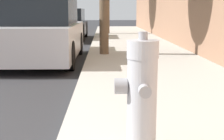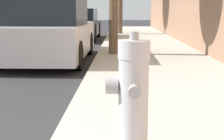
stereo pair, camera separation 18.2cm
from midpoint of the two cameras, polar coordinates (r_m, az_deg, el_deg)
name	(u,v)px [view 1 (the left image)]	position (r m, az deg, el deg)	size (l,w,h in m)	color
fire_hydrant	(141,99)	(2.32, 3.13, -5.26)	(0.38, 0.38, 0.91)	#97979C
parked_car_near	(39,32)	(7.59, -13.83, 6.73)	(1.83, 3.88, 1.48)	#B7B7BC
parked_car_mid	(64,25)	(13.33, -9.08, 8.19)	(1.76, 4.04, 1.29)	black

